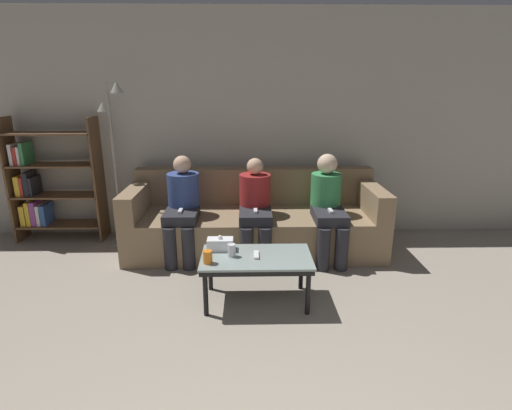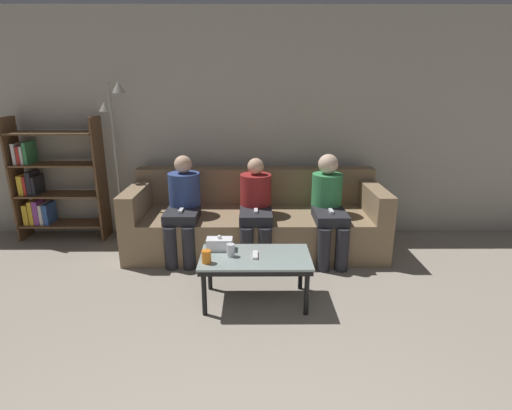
% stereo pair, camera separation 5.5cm
% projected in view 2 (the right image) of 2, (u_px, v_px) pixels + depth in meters
% --- Properties ---
extents(wall_back, '(12.00, 0.06, 2.60)m').
position_uv_depth(wall_back, '(255.00, 126.00, 4.69)').
color(wall_back, '#B7B2A3').
rests_on(wall_back, ground_plane).
extents(couch, '(2.73, 0.97, 0.85)m').
position_uv_depth(couch, '(256.00, 222.00, 4.44)').
color(couch, '#897051').
rests_on(couch, ground_plane).
extents(coffee_table, '(0.91, 0.52, 0.42)m').
position_uv_depth(coffee_table, '(255.00, 261.00, 3.30)').
color(coffee_table, '#8C9E99').
rests_on(coffee_table, ground_plane).
extents(cup_near_left, '(0.07, 0.07, 0.10)m').
position_uv_depth(cup_near_left, '(206.00, 257.00, 3.15)').
color(cup_near_left, orange).
rests_on(cup_near_left, coffee_table).
extents(cup_near_right, '(0.07, 0.07, 0.11)m').
position_uv_depth(cup_near_right, '(231.00, 250.00, 3.27)').
color(cup_near_right, silver).
rests_on(cup_near_right, coffee_table).
extents(tissue_box, '(0.22, 0.12, 0.13)m').
position_uv_depth(tissue_box, '(220.00, 244.00, 3.41)').
color(tissue_box, white).
rests_on(tissue_box, coffee_table).
extents(game_remote, '(0.04, 0.15, 0.02)m').
position_uv_depth(game_remote, '(255.00, 255.00, 3.29)').
color(game_remote, white).
rests_on(game_remote, coffee_table).
extents(bookshelf, '(1.00, 0.32, 1.43)m').
position_uv_depth(bookshelf, '(48.00, 184.00, 4.64)').
color(bookshelf, brown).
rests_on(bookshelf, ground_plane).
extents(standing_lamp, '(0.31, 0.26, 1.81)m').
position_uv_depth(standing_lamp, '(117.00, 147.00, 4.38)').
color(standing_lamp, gray).
rests_on(standing_lamp, ground_plane).
extents(seated_person_left_end, '(0.33, 0.66, 1.07)m').
position_uv_depth(seated_person_left_end, '(183.00, 204.00, 4.15)').
color(seated_person_left_end, '#28282D').
rests_on(seated_person_left_end, ground_plane).
extents(seated_person_mid_left, '(0.33, 0.68, 1.04)m').
position_uv_depth(seated_person_mid_left, '(256.00, 206.00, 4.15)').
color(seated_person_mid_left, '#28282D').
rests_on(seated_person_mid_left, ground_plane).
extents(seated_person_mid_right, '(0.32, 0.70, 1.08)m').
position_uv_depth(seated_person_mid_right, '(328.00, 204.00, 4.14)').
color(seated_person_mid_right, '#28282D').
rests_on(seated_person_mid_right, ground_plane).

